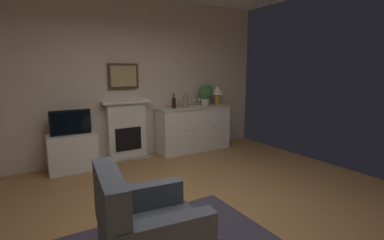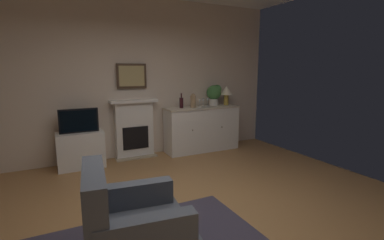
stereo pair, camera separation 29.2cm
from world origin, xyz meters
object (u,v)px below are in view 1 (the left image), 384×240
Objects in this scene: framed_picture at (124,76)px; wine_glass_center at (195,100)px; fireplace_unit at (127,130)px; armchair at (146,232)px; potted_plant_small at (206,93)px; wine_glass_right at (200,100)px; table_lamp at (217,92)px; vase_decorative at (185,101)px; tv_set at (70,122)px; wine_bottle at (174,103)px; sideboard_cabinet at (194,128)px; wine_glass_left at (192,101)px; tv_cabinet at (73,152)px.

framed_picture is 3.33× the size of wine_glass_center.
fireplace_unit is 1.20× the size of armchair.
wine_glass_right is at bearing -170.91° from potted_plant_small.
table_lamp is 0.82m from vase_decorative.
wine_glass_center is at bearing 0.65° from tv_set.
fireplace_unit is at bearing 173.49° from wine_glass_center.
wine_glass_center is at bearing 1.03° from wine_bottle.
table_lamp is at bearing -5.24° from fireplace_unit.
wine_glass_right is at bearing 7.32° from sideboard_cabinet.
tv_set is at bearing -179.80° from sideboard_cabinet.
vase_decorative reaches higher than wine_glass_right.
framed_picture is at bearing 168.43° from wine_glass_left.
sideboard_cabinet is 9.35× the size of wine_glass_left.
tv_cabinet is at bearing 90.00° from tv_set.
wine_glass_left is 3.61m from armchair.
fireplace_unit is at bearing 9.45° from tv_cabinet.
tv_set is at bearing -169.23° from fireplace_unit.
wine_bottle reaches higher than wine_glass_left.
fireplace_unit is 1.58m from wine_glass_right.
vase_decorative is (-0.80, -0.05, -0.14)m from table_lamp.
wine_glass_left is (1.28, -0.22, 0.48)m from fireplace_unit.
armchair is (-2.14, -2.84, -0.65)m from wine_glass_left.
wine_bottle is 1.76× the size of wine_glass_center.
table_lamp is 0.93× the size of potted_plant_small.
wine_glass_center is (0.03, 0.02, 0.57)m from sideboard_cabinet.
vase_decorative is (1.13, -0.23, 0.50)m from fireplace_unit.
vase_decorative is at bearing -14.78° from wine_bottle.
potted_plant_small is (2.64, 0.03, 0.86)m from tv_cabinet.
table_lamp is 0.43× the size of armchair.
wine_glass_right is 3.79m from armchair.
table_lamp is at bearing 0.00° from sideboard_cabinet.
wine_glass_right reaches higher than tv_set.
wine_glass_center is 0.27m from vase_decorative.
framed_picture is 0.60× the size of armchair.
tv_set is at bearing -179.35° from wine_glass_center.
vase_decorative is 0.65× the size of potted_plant_small.
framed_picture is at bearing 173.43° from table_lamp.
armchair reaches higher than sideboard_cabinet.
table_lamp is 0.67m from wine_glass_left.
wine_bottle is (0.90, -0.21, -0.51)m from framed_picture.
vase_decorative is at bearing -13.56° from framed_picture.
table_lamp is 1.42× the size of vase_decorative.
tv_cabinet is 2.78m from potted_plant_small.
wine_glass_left is at bearing -165.18° from wine_glass_right.
wine_glass_left is at bearing -9.61° from fireplace_unit.
armchair is (-0.86, -3.10, -1.15)m from framed_picture.
framed_picture is 1.40m from wine_glass_left.
vase_decorative is at bearing -169.54° from wine_glass_right.
sideboard_cabinet is at bearing 52.45° from armchair.
framed_picture reaches higher than tv_set.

